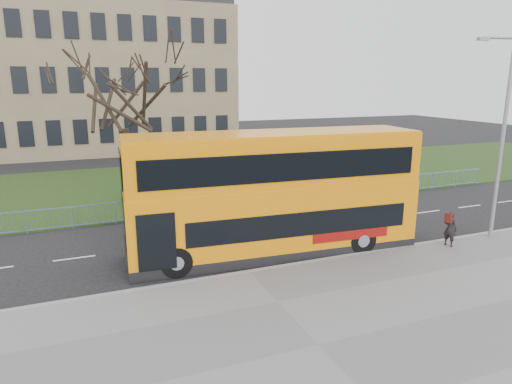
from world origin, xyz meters
TOP-DOWN VIEW (x-y plane):
  - ground at (0.00, 0.00)m, footprint 120.00×120.00m
  - pavement at (0.00, -6.75)m, footprint 80.00×10.50m
  - kerb at (0.00, -1.55)m, footprint 80.00×0.20m
  - grass_verge at (0.00, 14.30)m, footprint 80.00×15.40m
  - guard_railing at (0.00, 6.60)m, footprint 40.00×0.12m
  - bare_tree at (-3.00, 10.00)m, footprint 7.15×7.15m
  - civic_building at (-5.00, 35.00)m, footprint 30.00×15.00m
  - yellow_bus at (1.75, 0.15)m, footprint 11.94×3.59m
  - pedestrian at (8.87, -2.20)m, footprint 0.53×0.65m
  - street_lamp at (11.34, -2.02)m, footprint 1.81×0.46m

SIDE VIEW (x-z plane):
  - ground at x=0.00m, z-range 0.00..0.00m
  - grass_verge at x=0.00m, z-range 0.00..0.08m
  - pavement at x=0.00m, z-range 0.00..0.12m
  - kerb at x=0.00m, z-range 0.00..0.14m
  - guard_railing at x=0.00m, z-range 0.00..1.10m
  - pedestrian at x=8.87m, z-range 0.12..1.64m
  - yellow_bus at x=1.75m, z-range 0.18..5.11m
  - street_lamp at x=11.34m, z-range 0.53..9.11m
  - bare_tree at x=-3.00m, z-range 0.08..10.30m
  - civic_building at x=-5.00m, z-range 0.00..14.00m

